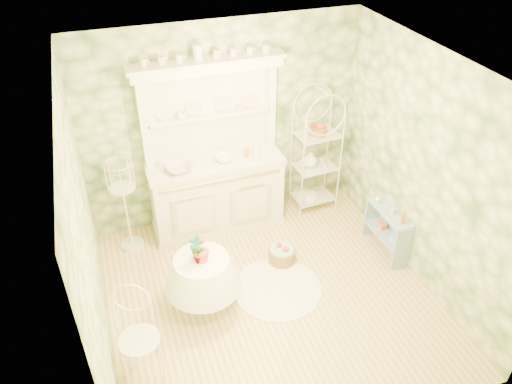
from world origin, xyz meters
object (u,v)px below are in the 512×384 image
object	(u,v)px
side_shelf	(387,232)
birdcage_stand	(125,203)
cafe_chair	(140,342)
bakers_rack	(316,152)
round_table	(203,284)
floor_basket	(282,253)
kitchen_dresser	(215,152)

from	to	relation	value
side_shelf	birdcage_stand	world-z (taller)	birdcage_stand
cafe_chair	bakers_rack	bearing A→B (deg)	56.37
round_table	floor_basket	xyz separation A→B (m)	(1.10, 0.43, -0.23)
kitchen_dresser	birdcage_stand	world-z (taller)	kitchen_dresser
bakers_rack	round_table	distance (m)	2.46
kitchen_dresser	bakers_rack	size ratio (longest dim) A/B	1.29
side_shelf	round_table	distance (m)	2.44
kitchen_dresser	round_table	bearing A→B (deg)	-111.12
kitchen_dresser	cafe_chair	bearing A→B (deg)	-122.99
bakers_rack	floor_basket	xyz separation A→B (m)	(-0.86, -0.97, -0.76)
kitchen_dresser	round_table	size ratio (longest dim) A/B	3.27
kitchen_dresser	floor_basket	bearing A→B (deg)	-61.02
cafe_chair	floor_basket	size ratio (longest dim) A/B	2.21
kitchen_dresser	side_shelf	bearing A→B (deg)	-33.19
bakers_rack	birdcage_stand	world-z (taller)	bakers_rack
kitchen_dresser	floor_basket	size ratio (longest dim) A/B	6.04
kitchen_dresser	birdcage_stand	size ratio (longest dim) A/B	1.68
kitchen_dresser	birdcage_stand	xyz separation A→B (m)	(-1.19, -0.08, -0.46)
kitchen_dresser	birdcage_stand	distance (m)	1.28
round_table	cafe_chair	bearing A→B (deg)	-141.53
bakers_rack	cafe_chair	distance (m)	3.42
side_shelf	birdcage_stand	size ratio (longest dim) A/B	0.50
birdcage_stand	round_table	bearing A→B (deg)	-64.50
kitchen_dresser	side_shelf	distance (m)	2.40
cafe_chair	round_table	bearing A→B (deg)	58.42
round_table	cafe_chair	distance (m)	0.99
side_shelf	floor_basket	xyz separation A→B (m)	(-1.33, 0.24, -0.17)
side_shelf	cafe_chair	distance (m)	3.30
cafe_chair	floor_basket	distance (m)	2.16
side_shelf	cafe_chair	xyz separation A→B (m)	(-3.20, -0.80, 0.13)
side_shelf	cafe_chair	bearing A→B (deg)	-172.01
side_shelf	bakers_rack	bearing A→B (deg)	105.20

